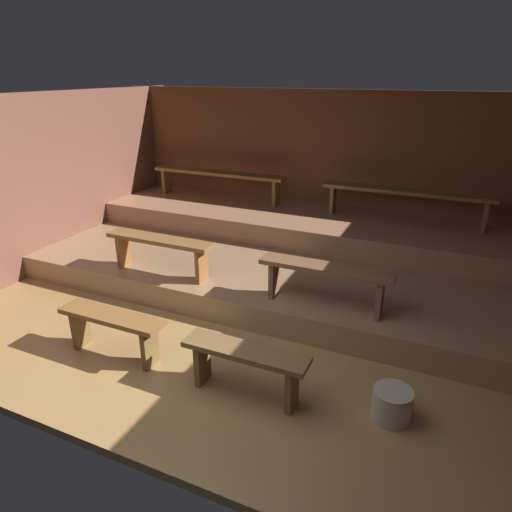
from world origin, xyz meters
TOP-DOWN VIEW (x-y plane):
  - ground at (0.00, 2.16)m, footprint 6.52×5.12m
  - wall_back at (0.00, 4.35)m, footprint 6.52×0.06m
  - wall_left at (-2.89, 2.16)m, footprint 0.06×5.12m
  - platform_lower at (0.00, 2.87)m, footprint 5.72×2.91m
  - platform_middle at (0.00, 3.66)m, footprint 5.72×1.34m
  - bench_floor_left at (-0.67, 0.54)m, footprint 1.04×0.25m
  - bench_floor_right at (0.67, 0.54)m, footprint 1.04×0.25m
  - bench_lower_left at (-0.96, 1.73)m, footprint 1.31×0.25m
  - bench_lower_right at (0.96, 1.73)m, footprint 1.31×0.25m
  - bench_middle_left at (-1.40, 3.93)m, footprint 2.18×0.25m
  - bench_middle_right at (1.40, 3.93)m, footprint 2.18×0.25m
  - pail_floor at (1.80, 0.74)m, footprint 0.30×0.30m

SIDE VIEW (x-z plane):
  - ground at x=0.00m, z-range -0.08..0.00m
  - pail_floor at x=1.80m, z-range 0.00..0.26m
  - platform_lower at x=0.00m, z-range 0.00..0.29m
  - bench_floor_left at x=-0.67m, z-range 0.11..0.54m
  - bench_floor_right at x=0.67m, z-range 0.11..0.54m
  - platform_middle at x=0.00m, z-range 0.29..0.58m
  - bench_lower_left at x=-0.96m, z-range 0.41..0.85m
  - bench_lower_right at x=0.96m, z-range 0.41..0.85m
  - bench_middle_left at x=-1.40m, z-range 0.73..1.16m
  - bench_middle_right at x=1.40m, z-range 0.73..1.16m
  - wall_back at x=0.00m, z-range 0.00..2.23m
  - wall_left at x=-2.89m, z-range 0.00..2.23m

